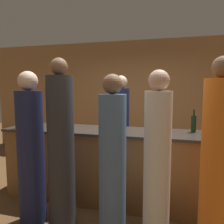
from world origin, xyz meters
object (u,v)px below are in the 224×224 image
object	(u,v)px
wine_bottle_0	(194,123)
wine_bottle_1	(161,124)
bartender	(121,132)
guest_4	(218,164)
guest_2	(31,153)
guest_1	(112,161)
guest_0	(157,162)
wine_bottle_2	(18,121)
guest_3	(61,150)

from	to	relation	value
wine_bottle_0	wine_bottle_1	distance (m)	0.47
bartender	guest_4	bearing A→B (deg)	131.92
guest_4	guest_2	bearing A→B (deg)	-179.27
guest_1	guest_2	bearing A→B (deg)	-177.42
guest_1	wine_bottle_1	bearing A→B (deg)	54.23
wine_bottle_0	guest_0	bearing A→B (deg)	-116.69
guest_1	wine_bottle_2	size ratio (longest dim) A/B	5.90
bartender	wine_bottle_2	distance (m)	1.69
wine_bottle_2	guest_0	bearing A→B (deg)	-11.94
bartender	guest_3	bearing A→B (deg)	75.45
guest_2	guest_0	bearing A→B (deg)	1.89
guest_3	guest_4	distance (m)	1.68
guest_4	wine_bottle_2	world-z (taller)	guest_4
guest_1	guest_2	xyz separation A→B (m)	(-1.01, -0.05, 0.02)
guest_2	wine_bottle_2	world-z (taller)	guest_2
bartender	wine_bottle_0	size ratio (longest dim) A/B	6.01
wine_bottle_2	guest_1	bearing A→B (deg)	-15.63
guest_1	guest_4	distance (m)	1.07
wine_bottle_1	guest_2	bearing A→B (deg)	-154.24
bartender	guest_3	world-z (taller)	guest_3
guest_3	wine_bottle_0	world-z (taller)	guest_3
guest_2	wine_bottle_2	size ratio (longest dim) A/B	6.05
wine_bottle_0	guest_3	bearing A→B (deg)	-149.74
wine_bottle_0	wine_bottle_1	xyz separation A→B (m)	(-0.43, -0.18, 0.00)
guest_0	guest_4	size ratio (longest dim) A/B	0.94
guest_1	wine_bottle_2	distance (m)	1.66
wine_bottle_1	guest_1	bearing A→B (deg)	-125.77
guest_1	guest_4	size ratio (longest dim) A/B	0.93
guest_0	guest_3	size ratio (longest dim) A/B	0.92
guest_1	guest_0	bearing A→B (deg)	0.47
bartender	wine_bottle_1	bearing A→B (deg)	133.68
guest_1	guest_4	bearing A→B (deg)	-1.02
guest_4	wine_bottle_1	distance (m)	0.94
guest_3	wine_bottle_2	world-z (taller)	guest_3
guest_1	wine_bottle_1	world-z (taller)	guest_1
wine_bottle_2	wine_bottle_1	bearing A→B (deg)	6.65
guest_4	wine_bottle_2	size ratio (longest dim) A/B	6.38
guest_2	wine_bottle_0	world-z (taller)	guest_2
guest_4	wine_bottle_1	xyz separation A→B (m)	(-0.58, 0.70, 0.26)
bartender	guest_1	xyz separation A→B (m)	(0.23, -1.43, -0.03)
guest_1	guest_4	world-z (taller)	guest_4
wine_bottle_0	wine_bottle_2	distance (m)	2.52
bartender	wine_bottle_2	xyz separation A→B (m)	(-1.33, -0.99, 0.29)
guest_0	wine_bottle_0	xyz separation A→B (m)	(0.43, 0.86, 0.30)
guest_3	wine_bottle_0	size ratio (longest dim) A/B	6.39
wine_bottle_0	bartender	bearing A→B (deg)	153.63
bartender	guest_2	world-z (taller)	bartender
wine_bottle_2	bartender	bearing A→B (deg)	36.70
wine_bottle_1	guest_4	bearing A→B (deg)	-50.09
wine_bottle_0	wine_bottle_1	size ratio (longest dim) A/B	1.01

